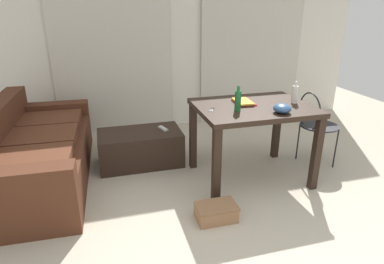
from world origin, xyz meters
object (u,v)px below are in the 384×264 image
at_px(bottle_near, 238,100).
at_px(scissors, 212,109).
at_px(bottle_far, 295,94).
at_px(couch, 34,154).
at_px(craft_table, 253,117).
at_px(coffee_table, 141,148).
at_px(wire_chair, 314,121).
at_px(shoebox, 216,212).
at_px(book_stack, 243,102).
at_px(bowl, 282,108).
at_px(tv_remote_primary, 163,128).

bearing_deg(bottle_near, scissors, 153.51).
height_order(bottle_far, scissors, bottle_far).
distance_m(couch, craft_table, 2.24).
distance_m(coffee_table, bottle_far, 1.78).
height_order(coffee_table, craft_table, craft_table).
bearing_deg(bottle_near, wire_chair, 12.43).
xyz_separation_m(couch, scissors, (1.72, -0.52, 0.49)).
xyz_separation_m(couch, shoebox, (1.56, -1.12, -0.24)).
height_order(couch, bottle_far, bottle_far).
bearing_deg(scissors, coffee_table, 133.47).
height_order(craft_table, scissors, scissors).
distance_m(couch, book_stack, 2.18).
relative_size(coffee_table, scissors, 7.99).
xyz_separation_m(couch, coffee_table, (1.09, 0.14, -0.11)).
relative_size(wire_chair, book_stack, 3.14).
bearing_deg(bowl, couch, 160.92).
relative_size(wire_chair, bottle_near, 3.56).
distance_m(tv_remote_primary, shoebox, 1.32).
height_order(book_stack, scissors, book_stack).
distance_m(bottle_far, scissors, 0.87).
bearing_deg(bowl, bottle_far, 42.30).
bearing_deg(tv_remote_primary, bottle_far, -46.84).
bearing_deg(shoebox, bowl, 23.88).
height_order(bowl, scissors, bowl).
relative_size(bottle_far, scissors, 1.90).
bearing_deg(bowl, shoebox, -156.12).
relative_size(scissors, shoebox, 0.34).
height_order(couch, book_stack, book_stack).
bearing_deg(book_stack, bottle_near, -125.52).
relative_size(bowl, book_stack, 0.61).
xyz_separation_m(couch, book_stack, (2.08, -0.41, 0.50)).
distance_m(wire_chair, scissors, 1.27).
xyz_separation_m(craft_table, bottle_far, (0.43, -0.03, 0.21)).
distance_m(bottle_far, bowl, 0.39).
relative_size(couch, tv_remote_primary, 12.43).
relative_size(couch, coffee_table, 2.20).
distance_m(bottle_far, tv_remote_primary, 1.48).
bearing_deg(bottle_far, scissors, 179.43).
xyz_separation_m(coffee_table, tv_remote_primary, (0.27, 0.01, 0.20)).
distance_m(coffee_table, scissors, 1.09).
distance_m(couch, bowl, 2.49).
height_order(couch, scissors, scissors).
bearing_deg(bowl, wire_chair, 30.74).
distance_m(bowl, shoebox, 1.11).
bearing_deg(bottle_far, craft_table, 175.78).
distance_m(craft_table, bottle_far, 0.48).
relative_size(couch, bottle_near, 8.52).
height_order(craft_table, wire_chair, wire_chair).
relative_size(bottle_far, bowl, 1.34).
bearing_deg(book_stack, couch, 168.87).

